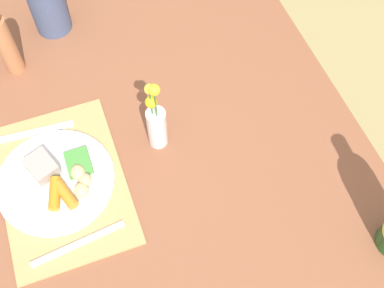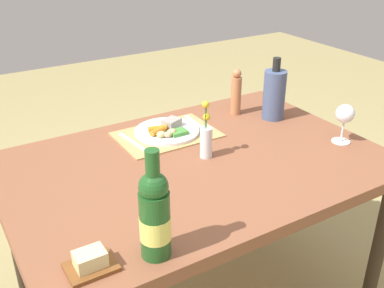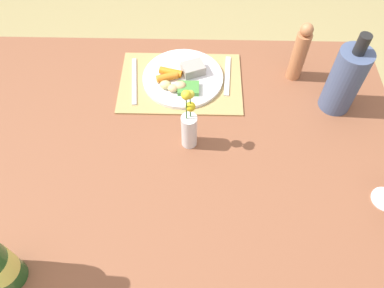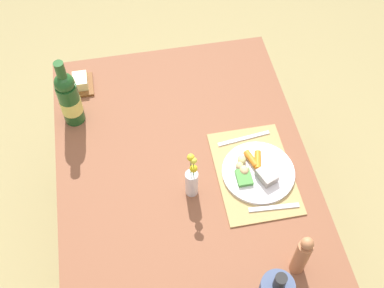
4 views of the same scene
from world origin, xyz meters
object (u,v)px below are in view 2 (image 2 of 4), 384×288
(fork, at_px, (195,123))
(knife, at_px, (133,142))
(wine_glass, at_px, (345,115))
(cooler_bottle, at_px, (274,94))
(flower_vase, at_px, (206,137))
(butter_dish, at_px, (91,262))
(pepper_mill, at_px, (236,93))
(dining_table, at_px, (196,177))
(dinner_plate, at_px, (167,130))
(wine_bottle, at_px, (155,215))

(fork, xyz_separation_m, knife, (0.32, 0.03, 0.00))
(wine_glass, bearing_deg, cooler_bottle, -77.37)
(fork, relative_size, flower_vase, 0.80)
(fork, xyz_separation_m, butter_dish, (0.72, 0.65, 0.01))
(knife, distance_m, pepper_mill, 0.56)
(cooler_bottle, relative_size, flower_vase, 1.22)
(knife, bearing_deg, cooler_bottle, 166.27)
(fork, xyz_separation_m, cooler_bottle, (-0.34, 0.12, 0.11))
(knife, bearing_deg, wine_glass, 143.63)
(dining_table, height_order, butter_dish, butter_dish)
(dining_table, bearing_deg, flower_vase, -169.11)
(wine_glass, distance_m, cooler_bottle, 0.35)
(pepper_mill, bearing_deg, dining_table, 36.69)
(dining_table, relative_size, butter_dish, 10.86)
(fork, bearing_deg, butter_dish, 45.95)
(butter_dish, xyz_separation_m, cooler_bottle, (-1.07, -0.53, 0.09))
(flower_vase, bearing_deg, cooler_bottle, -161.00)
(dining_table, xyz_separation_m, fork, (-0.17, -0.29, 0.08))
(fork, relative_size, wine_glass, 1.13)
(dinner_plate, bearing_deg, fork, -171.75)
(cooler_bottle, bearing_deg, pepper_mill, -48.01)
(dinner_plate, xyz_separation_m, pepper_mill, (-0.38, -0.03, 0.09))
(knife, relative_size, pepper_mill, 0.99)
(wine_bottle, relative_size, wine_glass, 1.96)
(wine_glass, bearing_deg, wine_bottle, 13.21)
(pepper_mill, height_order, cooler_bottle, cooler_bottle)
(dinner_plate, bearing_deg, wine_bottle, 59.16)
(dinner_plate, xyz_separation_m, knife, (0.16, 0.01, -0.01))
(fork, height_order, butter_dish, butter_dish)
(flower_vase, bearing_deg, knife, -51.69)
(fork, height_order, knife, same)
(dinner_plate, bearing_deg, cooler_bottle, 169.27)
(flower_vase, bearing_deg, wine_bottle, 43.76)
(cooler_bottle, bearing_deg, dinner_plate, -10.73)
(dinner_plate, xyz_separation_m, cooler_bottle, (-0.50, 0.09, 0.10))
(fork, distance_m, pepper_mill, 0.25)
(wine_bottle, distance_m, wine_glass, 0.99)
(pepper_mill, xyz_separation_m, butter_dish, (0.95, 0.66, -0.08))
(wine_bottle, relative_size, cooler_bottle, 1.13)
(butter_dish, relative_size, cooler_bottle, 0.46)
(wine_bottle, height_order, butter_dish, wine_bottle)
(dinner_plate, bearing_deg, butter_dish, 47.78)
(butter_dish, relative_size, flower_vase, 0.56)
(knife, distance_m, wine_glass, 0.86)
(dining_table, bearing_deg, butter_dish, 33.45)
(flower_vase, bearing_deg, pepper_mill, -140.49)
(butter_dish, bearing_deg, flower_vase, -148.16)
(butter_dish, xyz_separation_m, wine_glass, (-1.14, -0.19, 0.10))
(wine_glass, bearing_deg, dining_table, -15.92)
(dining_table, bearing_deg, pepper_mill, -143.31)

